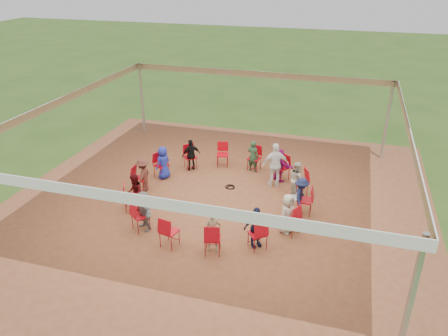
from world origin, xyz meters
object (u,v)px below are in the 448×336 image
(chair_10, at_px, (169,232))
(chair_8, at_px, (131,197))
(person_seated_2, at_px, (279,165))
(cable_coil, at_px, (230,187))
(person_seated_9, at_px, (213,231))
(chair_2, at_px, (282,168))
(person_seated_6, at_px, (143,176))
(chair_3, at_px, (254,158))
(person_seated_11, at_px, (287,214))
(chair_0, at_px, (305,201))
(chair_9, at_px, (140,216))
(person_seated_4, at_px, (191,155))
(standing_person, at_px, (275,165))
(chair_4, at_px, (223,155))
(person_seated_7, at_px, (135,192))
(chair_5, at_px, (190,157))
(person_seated_8, at_px, (144,210))
(chair_7, at_px, (140,179))
(chair_11, at_px, (213,238))
(person_seated_10, at_px, (256,227))
(chair_13, at_px, (291,219))
(chair_12, at_px, (258,234))
(person_seated_1, at_px, (297,179))
(laptop, at_px, (296,196))
(person_seated_5, at_px, (163,163))
(person_seated_0, at_px, (301,196))
(chair_6, at_px, (161,165))
(chair_1, at_px, (300,182))

(chair_10, bearing_deg, chair_8, 154.29)
(person_seated_2, bearing_deg, cable_coil, 72.03)
(person_seated_9, distance_m, cable_coil, 3.58)
(chair_2, height_order, person_seated_6, person_seated_6)
(chair_3, bearing_deg, person_seated_9, 102.56)
(chair_3, relative_size, person_seated_11, 0.77)
(chair_0, distance_m, chair_9, 4.81)
(person_seated_4, relative_size, standing_person, 0.76)
(chair_4, height_order, person_seated_7, person_seated_7)
(chair_0, xyz_separation_m, chair_5, (-4.37, 2.00, 0.00))
(person_seated_8, bearing_deg, chair_7, 157.02)
(chair_7, bearing_deg, chair_2, 115.71)
(chair_11, relative_size, person_seated_4, 0.77)
(chair_3, bearing_deg, chair_2, 167.14)
(chair_4, xyz_separation_m, person_seated_4, (-0.98, -0.63, 0.14))
(person_seated_10, bearing_deg, chair_11, 172.90)
(chair_13, bearing_deg, person_seated_8, 127.52)
(chair_8, bearing_deg, person_seated_10, 52.48)
(chair_9, bearing_deg, chair_12, 38.57)
(chair_12, xyz_separation_m, person_seated_4, (-3.34, 4.01, 0.14))
(chair_7, xyz_separation_m, person_seated_11, (4.99, -1.00, 0.14))
(person_seated_6, height_order, standing_person, standing_person)
(person_seated_6, distance_m, person_seated_9, 3.98)
(chair_5, bearing_deg, person_seated_1, 127.52)
(chair_8, distance_m, laptop, 4.93)
(chair_10, height_order, person_seated_8, person_seated_8)
(chair_7, height_order, person_seated_11, person_seated_11)
(chair_9, distance_m, cable_coil, 3.60)
(chair_7, height_order, person_seated_5, person_seated_5)
(person_seated_5, bearing_deg, chair_8, 22.98)
(standing_person, bearing_deg, person_seated_1, 128.20)
(person_seated_0, xyz_separation_m, person_seated_2, (-1.00, 1.97, 0.00))
(chair_8, distance_m, chair_13, 4.81)
(chair_7, bearing_deg, chair_10, 38.57)
(chair_6, bearing_deg, person_seated_1, 115.08)
(chair_1, bearing_deg, cable_coil, 67.77)
(chair_2, height_order, person_seated_2, person_seated_2)
(chair_5, distance_m, person_seated_0, 4.70)
(cable_coil, bearing_deg, person_seated_5, 179.12)
(chair_10, height_order, person_seated_0, person_seated_0)
(standing_person, bearing_deg, chair_12, 70.12)
(person_seated_2, relative_size, person_seated_9, 1.00)
(chair_5, height_order, person_seated_7, person_seated_7)
(chair_11, relative_size, chair_13, 1.00)
(chair_9, distance_m, person_seated_9, 2.27)
(chair_7, relative_size, person_seated_11, 0.77)
(chair_12, height_order, standing_person, standing_person)
(chair_3, bearing_deg, person_seated_5, 40.22)
(person_seated_11, bearing_deg, person_seated_8, 128.57)
(person_seated_2, bearing_deg, chair_9, 90.00)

